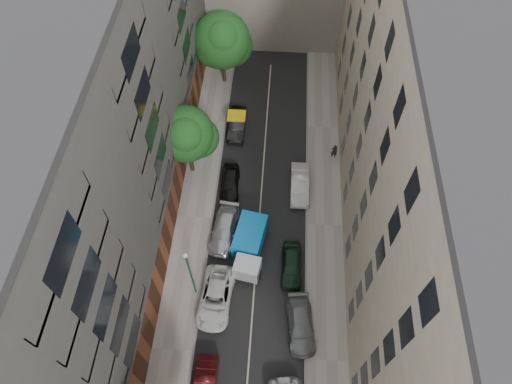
# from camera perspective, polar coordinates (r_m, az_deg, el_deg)

# --- Properties ---
(ground) EXTENTS (120.00, 120.00, 0.00)m
(ground) POSITION_cam_1_polar(r_m,az_deg,el_deg) (38.67, 0.40, -3.76)
(ground) COLOR #4C4C49
(ground) RESTS_ON ground
(road_surface) EXTENTS (8.00, 44.00, 0.02)m
(road_surface) POSITION_cam_1_polar(r_m,az_deg,el_deg) (38.66, 0.40, -3.75)
(road_surface) COLOR black
(road_surface) RESTS_ON ground
(sidewalk_left) EXTENTS (3.00, 44.00, 0.15)m
(sidewalk_left) POSITION_cam_1_polar(r_m,az_deg,el_deg) (39.15, -7.67, -3.19)
(sidewalk_left) COLOR gray
(sidewalk_left) RESTS_ON ground
(sidewalk_right) EXTENTS (3.00, 44.00, 0.15)m
(sidewalk_right) POSITION_cam_1_polar(r_m,az_deg,el_deg) (38.85, 8.54, -4.14)
(sidewalk_right) COLOR gray
(sidewalk_right) RESTS_ON ground
(building_left) EXTENTS (8.00, 44.00, 20.00)m
(building_left) POSITION_cam_1_polar(r_m,az_deg,el_deg) (32.72, -19.22, 6.43)
(building_left) COLOR #4C4A47
(building_left) RESTS_ON ground
(building_right) EXTENTS (8.00, 44.00, 20.00)m
(building_right) POSITION_cam_1_polar(r_m,az_deg,el_deg) (32.01, 20.63, 4.34)
(building_right) COLOR #B5A68D
(building_right) RESTS_ON ground
(tarp_truck) EXTENTS (2.93, 5.55, 2.42)m
(tarp_truck) POSITION_cam_1_polar(r_m,az_deg,el_deg) (36.08, -0.86, -6.77)
(tarp_truck) COLOR black
(tarp_truck) RESTS_ON ground
(car_left_2) EXTENTS (2.73, 5.33, 1.44)m
(car_left_2) POSITION_cam_1_polar(r_m,az_deg,el_deg) (35.14, -5.05, -13.01)
(car_left_2) COLOR silver
(car_left_2) RESTS_ON ground
(car_left_3) EXTENTS (2.46, 4.97, 1.39)m
(car_left_3) POSITION_cam_1_polar(r_m,az_deg,el_deg) (37.60, -4.00, -4.71)
(car_left_3) COLOR silver
(car_left_3) RESTS_ON ground
(car_left_4) EXTENTS (1.76, 4.07, 1.37)m
(car_left_4) POSITION_cam_1_polar(r_m,az_deg,el_deg) (40.09, -3.28, 1.18)
(car_left_4) COLOR black
(car_left_4) RESTS_ON ground
(car_left_5) EXTENTS (1.57, 4.42, 1.45)m
(car_left_5) POSITION_cam_1_polar(r_m,az_deg,el_deg) (44.33, -2.39, 8.49)
(car_left_5) COLOR black
(car_left_5) RESTS_ON ground
(car_right_1) EXTENTS (2.39, 4.75, 1.32)m
(car_right_1) POSITION_cam_1_polar(r_m,az_deg,el_deg) (34.54, 5.64, -16.23)
(car_right_1) COLOR slate
(car_right_1) RESTS_ON ground
(car_right_2) EXTENTS (1.64, 4.04, 1.37)m
(car_right_2) POSITION_cam_1_polar(r_m,az_deg,el_deg) (36.19, 4.46, -9.06)
(car_right_2) COLOR black
(car_right_2) RESTS_ON ground
(car_right_3) EXTENTS (1.60, 4.48, 1.47)m
(car_right_3) POSITION_cam_1_polar(r_m,az_deg,el_deg) (40.04, 5.49, 0.96)
(car_right_3) COLOR silver
(car_right_3) RESTS_ON ground
(tree_mid) EXTENTS (5.05, 4.74, 7.30)m
(tree_mid) POSITION_cam_1_polar(r_m,az_deg,el_deg) (38.19, -8.63, 6.92)
(tree_mid) COLOR #382619
(tree_mid) RESTS_ON sidewalk_left
(tree_far) EXTENTS (5.72, 5.51, 7.83)m
(tree_far) POSITION_cam_1_polar(r_m,az_deg,el_deg) (46.27, -4.19, 18.17)
(tree_far) COLOR #382619
(tree_far) RESTS_ON sidewalk_left
(lamp_post) EXTENTS (0.36, 0.36, 6.52)m
(lamp_post) POSITION_cam_1_polar(r_m,az_deg,el_deg) (32.42, -8.31, -9.66)
(lamp_post) COLOR #1B5E34
(lamp_post) RESTS_ON sidewalk_left
(pedestrian) EXTENTS (0.59, 0.39, 1.62)m
(pedestrian) POSITION_cam_1_polar(r_m,az_deg,el_deg) (42.42, 9.75, 5.07)
(pedestrian) COLOR black
(pedestrian) RESTS_ON sidewalk_right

